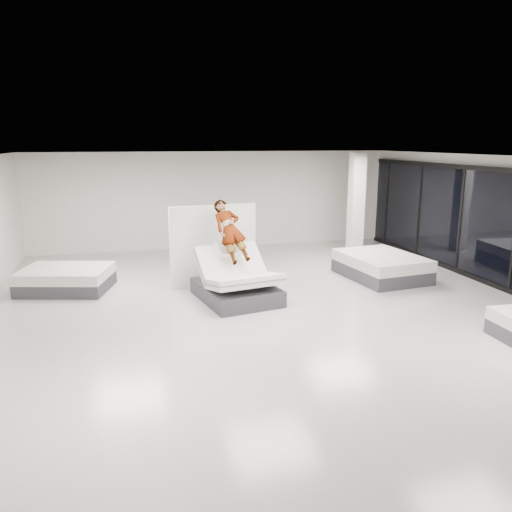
% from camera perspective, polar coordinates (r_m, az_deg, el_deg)
% --- Properties ---
extents(room, '(14.00, 14.04, 3.20)m').
position_cam_1_polar(room, '(10.10, 1.82, 1.95)').
color(room, '#BAB8B0').
rests_on(room, ground).
extents(hero_bed, '(1.89, 2.29, 1.30)m').
position_cam_1_polar(hero_bed, '(11.31, -2.25, -3.13)').
color(hero_bed, '#36363B').
rests_on(hero_bed, floor).
extents(person, '(0.88, 1.61, 1.34)m').
position_cam_1_polar(person, '(11.39, -2.94, 1.51)').
color(person, slate).
rests_on(person, hero_bed).
extents(remote, '(0.08, 0.15, 0.08)m').
position_cam_1_polar(remote, '(11.20, -1.20, 0.33)').
color(remote, black).
rests_on(remote, person).
extents(divider_panel, '(2.20, 0.45, 2.01)m').
position_cam_1_polar(divider_panel, '(12.43, -4.84, 1.23)').
color(divider_panel, white).
rests_on(divider_panel, floor).
extents(flat_bed_right_far, '(1.95, 2.45, 0.62)m').
position_cam_1_polar(flat_bed_right_far, '(13.55, 14.11, -1.15)').
color(flat_bed_right_far, '#36363B').
rests_on(flat_bed_right_far, floor).
extents(flat_bed_left_far, '(2.33, 1.97, 0.55)m').
position_cam_1_polar(flat_bed_left_far, '(12.91, -20.87, -2.49)').
color(flat_bed_left_far, '#36363B').
rests_on(flat_bed_left_far, floor).
extents(column, '(0.40, 0.40, 3.20)m').
position_cam_1_polar(column, '(15.68, 11.36, 5.68)').
color(column, silver).
rests_on(column, floor).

